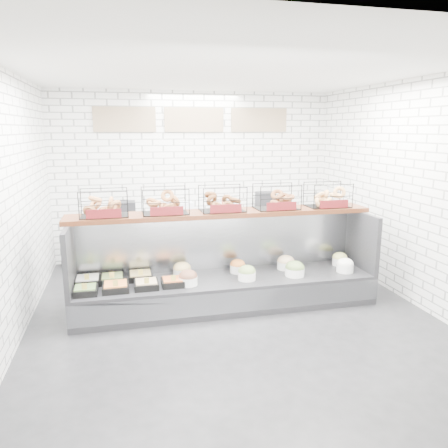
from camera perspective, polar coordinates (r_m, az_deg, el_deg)
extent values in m
plane|color=black|center=(5.76, 0.99, -11.66)|extent=(5.50, 5.50, 0.00)
cube|color=white|center=(8.00, -3.84, 6.25)|extent=(5.00, 0.02, 3.00)
cube|color=white|center=(5.31, -26.12, 1.92)|extent=(0.02, 5.50, 3.00)
cube|color=white|center=(6.42, 23.28, 3.78)|extent=(0.02, 5.50, 3.00)
cube|color=white|center=(5.31, 1.12, 19.44)|extent=(5.00, 5.50, 0.02)
cube|color=tan|center=(7.82, -12.85, 13.18)|extent=(1.05, 0.03, 0.42)
cube|color=tan|center=(7.93, -3.91, 13.43)|extent=(1.05, 0.03, 0.42)
cube|color=tan|center=(8.21, 4.61, 13.38)|extent=(1.05, 0.03, 0.42)
cube|color=black|center=(5.95, 0.28, -8.76)|extent=(4.00, 0.90, 0.40)
cube|color=#93969B|center=(5.56, 1.35, -10.14)|extent=(4.00, 0.03, 0.28)
cube|color=#93969B|center=(6.15, -0.61, -2.20)|extent=(4.00, 0.08, 0.80)
cube|color=black|center=(5.66, -19.56, -4.23)|extent=(0.06, 0.90, 0.80)
cube|color=black|center=(6.50, 17.43, -1.98)|extent=(0.06, 0.90, 0.80)
cube|color=black|center=(5.55, -17.64, -8.32)|extent=(0.28, 0.28, 0.08)
cube|color=#5B7C3F|center=(5.54, -17.67, -7.99)|extent=(0.24, 0.24, 0.04)
cube|color=gold|center=(5.43, -17.78, -7.80)|extent=(0.06, 0.01, 0.08)
cube|color=black|center=(5.89, -17.35, -7.11)|extent=(0.32, 0.32, 0.08)
cube|color=silver|center=(5.88, -17.37, -6.79)|extent=(0.27, 0.27, 0.04)
cube|color=gold|center=(5.75, -17.48, -6.63)|extent=(0.06, 0.01, 0.08)
cube|color=black|center=(5.57, -13.95, -8.04)|extent=(0.32, 0.32, 0.08)
cube|color=orange|center=(5.56, -13.97, -7.70)|extent=(0.27, 0.27, 0.04)
cube|color=gold|center=(5.43, -14.01, -7.55)|extent=(0.06, 0.01, 0.08)
cube|color=black|center=(5.87, -14.37, -7.00)|extent=(0.30, 0.30, 0.08)
cube|color=olive|center=(5.86, -14.39, -6.68)|extent=(0.26, 0.26, 0.04)
cube|color=gold|center=(5.74, -14.43, -6.50)|extent=(0.06, 0.01, 0.08)
cube|color=black|center=(5.57, -10.11, -7.84)|extent=(0.30, 0.30, 0.08)
cube|color=#D5B283|center=(5.56, -10.12, -7.50)|extent=(0.25, 0.25, 0.04)
cube|color=gold|center=(5.44, -10.08, -7.32)|extent=(0.06, 0.01, 0.08)
cube|color=black|center=(5.90, -10.86, -6.72)|extent=(0.31, 0.31, 0.08)
cube|color=#D6BB6D|center=(5.89, -10.87, -6.39)|extent=(0.27, 0.27, 0.04)
cube|color=gold|center=(5.77, -10.84, -6.22)|extent=(0.06, 0.01, 0.08)
cube|color=black|center=(5.61, -6.73, -7.60)|extent=(0.28, 0.28, 0.08)
cube|color=orange|center=(5.59, -6.74, -7.27)|extent=(0.23, 0.23, 0.04)
cube|color=gold|center=(5.49, -6.64, -7.06)|extent=(0.06, 0.01, 0.08)
cylinder|color=white|center=(5.61, -4.72, -7.39)|extent=(0.24, 0.24, 0.11)
ellipsoid|color=brown|center=(5.59, -4.73, -6.81)|extent=(0.24, 0.24, 0.17)
cylinder|color=white|center=(5.93, -5.49, -6.28)|extent=(0.24, 0.24, 0.11)
ellipsoid|color=#ECCC79|center=(5.91, -5.50, -5.73)|extent=(0.24, 0.24, 0.17)
cylinder|color=white|center=(5.78, 2.99, -6.75)|extent=(0.24, 0.24, 0.11)
ellipsoid|color=olive|center=(5.76, 3.00, -6.18)|extent=(0.23, 0.23, 0.16)
cylinder|color=white|center=(6.06, 1.79, -5.84)|extent=(0.21, 0.21, 0.11)
ellipsoid|color=orange|center=(6.04, 1.79, -5.30)|extent=(0.21, 0.21, 0.15)
cylinder|color=white|center=(6.00, 9.21, -6.17)|extent=(0.26, 0.26, 0.11)
ellipsoid|color=#5F7B3E|center=(5.98, 9.23, -5.63)|extent=(0.26, 0.26, 0.18)
cylinder|color=white|center=(6.26, 8.06, -5.34)|extent=(0.24, 0.24, 0.11)
ellipsoid|color=#DBB687|center=(6.25, 8.08, -4.81)|extent=(0.24, 0.24, 0.17)
cylinder|color=white|center=(6.31, 15.51, -5.55)|extent=(0.24, 0.24, 0.11)
ellipsoid|color=white|center=(6.29, 15.54, -5.03)|extent=(0.23, 0.23, 0.16)
cylinder|color=white|center=(6.60, 14.87, -4.73)|extent=(0.22, 0.22, 0.11)
ellipsoid|color=#D3D26C|center=(6.58, 14.90, -4.23)|extent=(0.21, 0.21, 0.15)
cube|color=#3B190C|center=(5.88, -0.21, 1.41)|extent=(4.10, 0.50, 0.06)
cube|color=black|center=(5.70, -15.42, 2.67)|extent=(0.60, 0.38, 0.34)
cube|color=#581013|center=(5.52, -15.43, 1.30)|extent=(0.42, 0.02, 0.11)
cube|color=black|center=(5.72, -7.72, 3.03)|extent=(0.60, 0.38, 0.34)
cube|color=#581013|center=(5.54, -7.49, 1.69)|extent=(0.42, 0.02, 0.11)
cube|color=black|center=(5.84, -0.21, 3.34)|extent=(0.60, 0.38, 0.34)
cube|color=#581013|center=(5.66, 0.25, 2.03)|extent=(0.42, 0.02, 0.11)
cube|color=black|center=(6.06, 6.88, 3.57)|extent=(0.60, 0.38, 0.34)
cube|color=#581013|center=(5.89, 7.53, 2.32)|extent=(0.42, 0.02, 0.11)
cube|color=black|center=(6.36, 13.40, 3.74)|extent=(0.60, 0.38, 0.34)
cube|color=#581013|center=(6.20, 14.18, 2.55)|extent=(0.42, 0.02, 0.11)
cube|color=#93969B|center=(7.87, -3.35, -1.61)|extent=(4.00, 0.60, 0.90)
cube|color=black|center=(7.59, -13.01, 1.97)|extent=(0.40, 0.30, 0.24)
cube|color=silver|center=(7.73, -5.39, 2.19)|extent=(0.35, 0.28, 0.18)
cylinder|color=#D95D36|center=(7.91, 0.00, 2.63)|extent=(0.09, 0.09, 0.22)
cube|color=black|center=(8.12, 5.41, 3.11)|extent=(0.30, 0.30, 0.30)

